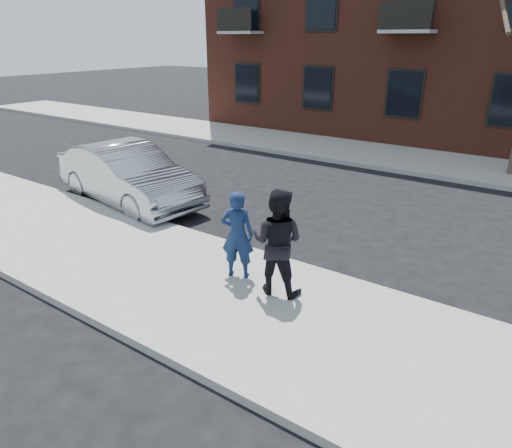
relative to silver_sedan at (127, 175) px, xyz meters
The scene contains 8 objects.
ground 4.55m from the silver_sedan, 30.96° to the right, with size 100.00×100.00×0.00m, color black.
near_sidewalk 4.67m from the silver_sedan, 33.63° to the right, with size 50.00×3.50×0.15m, color gray.
near_curb 3.98m from the silver_sedan, 11.09° to the right, with size 50.00×0.10×0.15m, color #999691.
far_sidewalk 9.76m from the silver_sedan, 66.78° to the left, with size 50.00×3.50×0.15m, color gray.
far_curb 8.15m from the silver_sedan, 61.76° to the left, with size 50.00×0.10×0.15m, color #999691.
silver_sedan is the anchor object (origin of this frame).
man_hoodie 5.47m from the silver_sedan, 19.84° to the right, with size 0.71×0.60×1.65m.
man_peacoat 6.33m from the silver_sedan, 17.62° to the right, with size 1.04×0.88×1.87m.
Camera 1 is at (5.86, -5.53, 4.27)m, focal length 32.00 mm.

